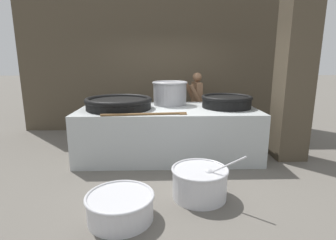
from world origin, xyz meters
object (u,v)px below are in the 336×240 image
Objects in this scene: giant_wok_near at (119,103)px; giant_wok_far at (227,101)px; prep_bowl_vegetables at (200,181)px; cook at (196,103)px; prep_bowl_meat at (120,205)px; stock_pot at (170,93)px.

giant_wok_near is 2.06m from giant_wok_far.
prep_bowl_vegetables is at bearing -113.69° from giant_wok_far.
giant_wok_far is 1.34m from cook.
cook is at bearing 39.03° from giant_wok_near.
giant_wok_far is at bearing 51.41° from prep_bowl_meat.
giant_wok_near reaches higher than prep_bowl_vegetables.
prep_bowl_vegetables is (0.33, -2.09, -0.96)m from stock_pot.
giant_wok_near is at bearing -177.71° from giant_wok_far.
giant_wok_far is 1.15m from stock_pot.
giant_wok_near is 1.30× the size of giant_wok_far.
prep_bowl_meat is at bearing -154.24° from prep_bowl_vegetables.
cook reaches higher than prep_bowl_vegetables.
giant_wok_near is 1.55× the size of prep_bowl_meat.
cook is 3.04m from prep_bowl_vegetables.
cook is at bearing 52.71° from stock_pot.
prep_bowl_vegetables is (-0.34, -2.96, -0.61)m from cook.
stock_pot is at bearing 44.45° from cook.
cook reaches higher than giant_wok_far.
prep_bowl_meat is (0.31, -2.11, -0.88)m from giant_wok_near.
giant_wok_near is 2.31m from prep_bowl_meat.
stock_pot is 2.32m from prep_bowl_vegetables.
stock_pot is 0.81× the size of prep_bowl_vegetables.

